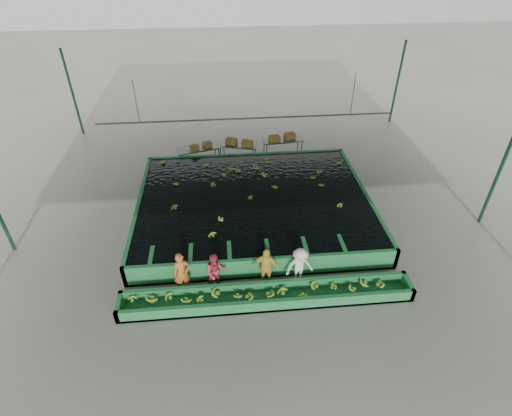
{
  "coord_description": "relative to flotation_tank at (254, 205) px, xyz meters",
  "views": [
    {
      "loc": [
        -1.25,
        -12.75,
        10.62
      ],
      "look_at": [
        0.0,
        0.5,
        1.0
      ],
      "focal_mm": 28.0,
      "sensor_mm": 36.0,
      "label": 1
    }
  ],
  "objects": [
    {
      "name": "flotation_tank",
      "position": [
        0.0,
        0.0,
        0.0
      ],
      "size": [
        10.0,
        8.0,
        0.9
      ],
      "primitive_type": null,
      "color": "#247D3F",
      "rests_on": "ground"
    },
    {
      "name": "box_stack_left",
      "position": [
        -2.35,
        4.57,
        0.55
      ],
      "size": [
        1.2,
        0.76,
        0.25
      ],
      "primitive_type": null,
      "rotation": [
        0.0,
        0.0,
        0.41
      ],
      "color": "olive",
      "rests_on": "packing_table_left"
    },
    {
      "name": "packing_table_left",
      "position": [
        -2.49,
        4.64,
        0.05
      ],
      "size": [
        2.34,
        1.42,
        0.99
      ],
      "primitive_type": null,
      "rotation": [
        0.0,
        0.0,
        0.27
      ],
      "color": "#59605B",
      "rests_on": "ground"
    },
    {
      "name": "worker_b",
      "position": [
        -1.71,
        -4.3,
        0.31
      ],
      "size": [
        0.79,
        0.65,
        1.52
      ],
      "primitive_type": "imported",
      "rotation": [
        0.0,
        0.0,
        0.11
      ],
      "color": "#BF3949",
      "rests_on": "ground"
    },
    {
      "name": "rail_hanger_left",
      "position": [
        -5.0,
        3.5,
        3.55
      ],
      "size": [
        0.04,
        0.04,
        2.0
      ],
      "primitive_type": "cylinder",
      "color": "#59605B",
      "rests_on": "shed_roof"
    },
    {
      "name": "packing_table_right",
      "position": [
        2.06,
        5.25,
        0.04
      ],
      "size": [
        2.22,
        1.06,
        0.98
      ],
      "primitive_type": null,
      "rotation": [
        0.0,
        0.0,
        0.09
      ],
      "color": "#59605B",
      "rests_on": "ground"
    },
    {
      "name": "worker_a",
      "position": [
        -2.86,
        -4.3,
        0.36
      ],
      "size": [
        0.68,
        0.55,
        1.62
      ],
      "primitive_type": "imported",
      "rotation": [
        0.0,
        0.0,
        0.31
      ],
      "color": "orange",
      "rests_on": "ground"
    },
    {
      "name": "tank_water",
      "position": [
        0.0,
        -0.0,
        0.4
      ],
      "size": [
        9.7,
        7.7,
        0.0
      ],
      "primitive_type": "cube",
      "color": "black",
      "rests_on": "flotation_tank"
    },
    {
      "name": "worker_c",
      "position": [
        0.03,
        -4.3,
        0.37
      ],
      "size": [
        1.03,
        0.66,
        1.64
      ],
      "primitive_type": "imported",
      "rotation": [
        0.0,
        0.0,
        -0.29
      ],
      "color": "yellow",
      "rests_on": "ground"
    },
    {
      "name": "worker_d",
      "position": [
        1.22,
        -4.3,
        0.31
      ],
      "size": [
        1.05,
        0.7,
        1.53
      ],
      "primitive_type": "imported",
      "rotation": [
        0.0,
        0.0,
        0.13
      ],
      "color": "white",
      "rests_on": "ground"
    },
    {
      "name": "shed_posts",
      "position": [
        0.0,
        -1.5,
        2.05
      ],
      "size": [
        20.0,
        22.0,
        5.0
      ],
      "primitive_type": null,
      "color": "#1D5332",
      "rests_on": "ground"
    },
    {
      "name": "trough_bananas",
      "position": [
        0.0,
        -5.1,
        -0.05
      ],
      "size": [
        9.29,
        0.62,
        0.12
      ],
      "primitive_type": null,
      "color": "#76B02B",
      "rests_on": "sorting_trough"
    },
    {
      "name": "ground",
      "position": [
        0.0,
        -1.5,
        -0.45
      ],
      "size": [
        80.0,
        80.0,
        0.0
      ],
      "primitive_type": "plane",
      "color": "gray",
      "rests_on": "ground"
    },
    {
      "name": "rail_hanger_right",
      "position": [
        5.0,
        3.5,
        3.55
      ],
      "size": [
        0.04,
        0.04,
        2.0
      ],
      "primitive_type": "cylinder",
      "color": "#59605B",
      "rests_on": "shed_roof"
    },
    {
      "name": "packing_table_mid",
      "position": [
        -0.4,
        5.03,
        -0.0
      ],
      "size": [
        2.1,
        1.28,
        0.89
      ],
      "primitive_type": null,
      "rotation": [
        0.0,
        0.0,
        -0.27
      ],
      "color": "#59605B",
      "rests_on": "ground"
    },
    {
      "name": "box_stack_right",
      "position": [
        1.99,
        5.16,
        0.53
      ],
      "size": [
        1.51,
        0.76,
        0.31
      ],
      "primitive_type": null,
      "rotation": [
        0.0,
        0.0,
        0.26
      ],
      "color": "olive",
      "rests_on": "packing_table_right"
    },
    {
      "name": "box_stack_mid",
      "position": [
        -0.33,
        4.94,
        0.44
      ],
      "size": [
        1.49,
        0.93,
        0.31
      ],
      "primitive_type": null,
      "rotation": [
        0.0,
        0.0,
        -0.4
      ],
      "color": "olive",
      "rests_on": "packing_table_mid"
    },
    {
      "name": "cableway_rail",
      "position": [
        0.0,
        3.5,
        2.55
      ],
      "size": [
        0.08,
        0.08,
        14.0
      ],
      "primitive_type": "cylinder",
      "color": "#59605B",
      "rests_on": "shed_roof"
    },
    {
      "name": "shed_roof",
      "position": [
        0.0,
        -1.5,
        4.55
      ],
      "size": [
        20.0,
        22.0,
        0.04
      ],
      "primitive_type": "cube",
      "color": "#8A949C",
      "rests_on": "shed_posts"
    },
    {
      "name": "floating_bananas",
      "position": [
        0.0,
        0.8,
        0.4
      ],
      "size": [
        9.21,
        6.28,
        0.13
      ],
      "primitive_type": null,
      "color": "#76B02B",
      "rests_on": "tank_water"
    },
    {
      "name": "sorting_trough",
      "position": [
        0.0,
        -5.1,
        -0.2
      ],
      "size": [
        10.0,
        1.0,
        0.5
      ],
      "primitive_type": null,
      "color": "#247D3F",
      "rests_on": "ground"
    }
  ]
}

